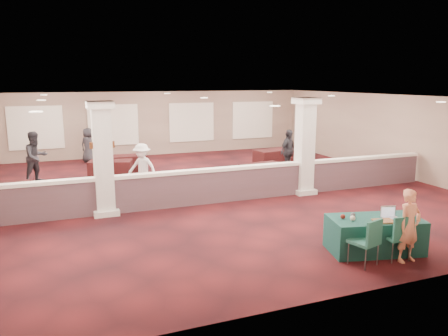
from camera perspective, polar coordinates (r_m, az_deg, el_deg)
name	(u,v)px	position (r m, az deg, el deg)	size (l,w,h in m)	color
ground	(205,191)	(15.12, -2.51, -2.99)	(16.00, 16.00, 0.00)	#471114
wall_back	(154,123)	(22.48, -9.17, 5.76)	(16.00, 0.04, 3.20)	#83685A
wall_front	(355,209)	(7.83, 16.74, -5.13)	(16.00, 0.04, 3.20)	#83685A
wall_right	(392,135)	(18.93, 21.09, 4.10)	(0.04, 16.00, 3.20)	#83685A
ceiling	(204,97)	(14.66, -2.62, 9.21)	(16.00, 16.00, 0.02)	white
partition_wall	(220,184)	(13.61, -0.49, -2.15)	(15.60, 0.28, 1.10)	#53383C
column_left	(103,158)	(12.61, -15.54, 1.30)	(0.72, 0.72, 3.20)	white
column_right	(305,145)	(14.73, 10.50, 2.93)	(0.72, 0.72, 3.20)	white
sconce_left	(92,145)	(12.53, -16.90, 2.84)	(0.12, 0.12, 0.18)	brown
sconce_right	(113,144)	(12.58, -14.36, 3.01)	(0.12, 0.12, 0.18)	brown
near_table	(374,235)	(10.37, 19.05, -8.23)	(2.00, 1.00, 0.77)	#103A36
conf_chair_main	(399,234)	(9.98, 21.90, -7.98)	(0.56, 0.56, 1.00)	#216252
conf_chair_side	(368,238)	(9.46, 18.29, -8.72)	(0.63, 0.63, 1.01)	#216252
woman	(409,226)	(9.95, 23.04, -6.97)	(0.56, 0.37, 1.56)	#FFA96E
far_table_front_center	(254,175)	(16.04, 3.91, -0.90)	(1.70, 0.85, 0.69)	black
far_table_front_right	(262,172)	(16.55, 5.00, -0.59)	(1.63, 0.82, 0.66)	black
far_table_back_left	(111,169)	(17.74, -14.59, -0.10)	(1.63, 0.81, 0.66)	black
far_table_back_center	(126,163)	(18.80, -12.68, 0.63)	(1.63, 0.82, 0.66)	black
far_table_back_right	(274,158)	(19.63, 6.59, 1.36)	(1.77, 0.88, 0.72)	black
attendee_a	(36,157)	(17.64, -23.35, 1.32)	(0.92, 0.51, 1.91)	black
attendee_b	(142,168)	(15.16, -10.63, 0.06)	(1.06, 0.49, 1.65)	silver
attendee_c	(288,152)	(17.94, 8.38, 2.12)	(1.06, 0.50, 1.80)	black
attendee_d	(88,145)	(21.13, -17.30, 2.85)	(0.79, 0.43, 1.61)	black
laptop_base	(390,218)	(10.35, 20.90, -6.11)	(0.35, 0.24, 0.02)	silver
laptop_screen	(388,211)	(10.42, 20.63, -5.26)	(0.35, 0.01, 0.23)	silver
screen_glow	(388,212)	(10.42, 20.64, -5.35)	(0.32, 0.00, 0.20)	silver
knitting	(384,221)	(10.05, 20.13, -6.53)	(0.42, 0.32, 0.03)	#BE691E
yarn_cream	(353,218)	(9.90, 16.46, -6.30)	(0.12, 0.12, 0.12)	#F1E1C6
yarn_red	(343,216)	(9.98, 15.26, -6.13)	(0.11, 0.11, 0.11)	maroon
yarn_grey	(353,215)	(10.15, 16.48, -5.89)	(0.11, 0.11, 0.11)	#49494E
scissors	(412,221)	(10.33, 23.34, -6.35)	(0.13, 0.03, 0.01)	#B41613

